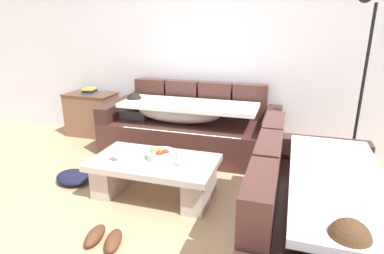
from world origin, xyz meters
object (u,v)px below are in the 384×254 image
at_px(wine_glass_near_right, 179,156).
at_px(crumpled_garment, 74,177).
at_px(couch_near_window, 317,222).
at_px(coffee_table, 155,173).
at_px(fruit_bowl, 161,154).
at_px(open_magazine, 184,164).
at_px(wine_glass_near_left, 117,150).
at_px(pair_of_shoes, 104,238).
at_px(couch_along_wall, 189,128).
at_px(side_cabinet, 92,114).
at_px(book_stack_on_cabinet, 90,91).
at_px(floor_lamp, 359,76).

distance_m(wine_glass_near_right, crumpled_garment, 1.31).
distance_m(couch_near_window, coffee_table, 1.55).
xyz_separation_m(fruit_bowl, open_magazine, (0.26, -0.07, -0.04)).
relative_size(couch_near_window, wine_glass_near_left, 12.11).
distance_m(couch_near_window, pair_of_shoes, 1.58).
height_order(coffee_table, crumpled_garment, coffee_table).
relative_size(fruit_bowl, wine_glass_near_left, 1.69).
relative_size(couch_along_wall, coffee_table, 1.86).
bearing_deg(coffee_table, side_cabinet, 139.32).
xyz_separation_m(couch_near_window, fruit_bowl, (-1.40, 0.60, 0.09)).
bearing_deg(fruit_bowl, crumpled_garment, -176.01).
bearing_deg(book_stack_on_cabinet, fruit_bowl, -38.81).
bearing_deg(couch_along_wall, wine_glass_near_right, -75.57).
xyz_separation_m(open_magazine, crumpled_garment, (-1.25, 0.00, -0.33)).
bearing_deg(couch_along_wall, wine_glass_near_left, -101.35).
bearing_deg(book_stack_on_cabinet, pair_of_shoes, -54.80).
relative_size(couch_along_wall, crumpled_garment, 5.59).
height_order(wine_glass_near_left, floor_lamp, floor_lamp).
bearing_deg(open_magazine, couch_near_window, -46.40).
xyz_separation_m(floor_lamp, pair_of_shoes, (-1.93, -1.85, -1.07)).
bearing_deg(floor_lamp, open_magazine, -145.39).
relative_size(coffee_table, wine_glass_near_left, 7.23).
relative_size(couch_along_wall, floor_lamp, 1.15).
distance_m(open_magazine, crumpled_garment, 1.29).
xyz_separation_m(fruit_bowl, pair_of_shoes, (-0.13, -0.85, -0.38)).
height_order(side_cabinet, crumpled_garment, side_cabinet).
distance_m(fruit_bowl, floor_lamp, 2.17).
xyz_separation_m(wine_glass_near_right, pair_of_shoes, (-0.37, -0.71, -0.45)).
bearing_deg(couch_near_window, pair_of_shoes, 99.28).
height_order(couch_near_window, floor_lamp, floor_lamp).
height_order(wine_glass_near_right, floor_lamp, floor_lamp).
bearing_deg(wine_glass_near_left, crumpled_garment, 168.21).
bearing_deg(fruit_bowl, wine_glass_near_left, -150.46).
bearing_deg(wine_glass_near_right, couch_along_wall, 104.43).
relative_size(couch_near_window, crumpled_garment, 5.03).
bearing_deg(open_magazine, coffee_table, 155.68).
distance_m(side_cabinet, book_stack_on_cabinet, 0.36).
bearing_deg(couch_near_window, coffee_table, 69.17).
bearing_deg(fruit_bowl, floor_lamp, 28.97).
xyz_separation_m(couch_near_window, pair_of_shoes, (-1.53, -0.25, -0.29)).
xyz_separation_m(wine_glass_near_left, wine_glass_near_right, (0.60, 0.05, 0.00)).
distance_m(couch_along_wall, floor_lamp, 2.05).
height_order(book_stack_on_cabinet, pair_of_shoes, book_stack_on_cabinet).
bearing_deg(open_magazine, floor_lamp, 13.32).
height_order(couch_near_window, open_magazine, couch_near_window).
distance_m(wine_glass_near_right, book_stack_on_cabinet, 2.46).
height_order(couch_near_window, book_stack_on_cabinet, couch_near_window).
bearing_deg(wine_glass_near_left, couch_along_wall, 78.65).
relative_size(wine_glass_near_right, pair_of_shoes, 0.49).
relative_size(coffee_table, pair_of_shoes, 3.52).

